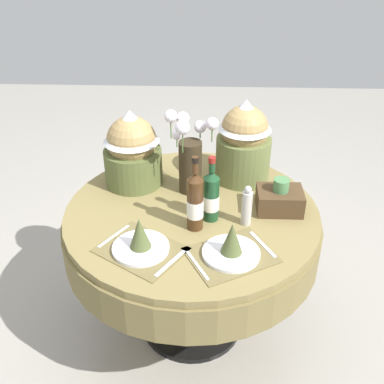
{
  "coord_description": "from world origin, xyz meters",
  "views": [
    {
      "loc": [
        0.07,
        -1.81,
        2.0
      ],
      "look_at": [
        0.0,
        0.03,
        0.85
      ],
      "focal_mm": 43.08,
      "sensor_mm": 36.0,
      "label": 1
    }
  ],
  "objects_px": {
    "flower_vase": "(190,155)",
    "gift_tub_back_left": "(132,146)",
    "dining_table": "(192,233)",
    "pepper_mill": "(247,207)",
    "place_setting_right": "(231,246)",
    "place_setting_left": "(140,241)",
    "wine_bottle_left": "(195,201)",
    "gift_tub_back_right": "(244,138)",
    "wine_bottle_centre": "(211,196)",
    "woven_basket_side_right": "(280,199)"
  },
  "relations": [
    {
      "from": "place_setting_right",
      "to": "gift_tub_back_right",
      "type": "distance_m",
      "value": 0.67
    },
    {
      "from": "gift_tub_back_right",
      "to": "wine_bottle_centre",
      "type": "bearing_deg",
      "value": -113.33
    },
    {
      "from": "pepper_mill",
      "to": "gift_tub_back_left",
      "type": "distance_m",
      "value": 0.67
    },
    {
      "from": "wine_bottle_left",
      "to": "place_setting_left",
      "type": "bearing_deg",
      "value": -142.42
    },
    {
      "from": "place_setting_left",
      "to": "gift_tub_back_right",
      "type": "bearing_deg",
      "value": 53.84
    },
    {
      "from": "wine_bottle_centre",
      "to": "pepper_mill",
      "type": "height_order",
      "value": "wine_bottle_centre"
    },
    {
      "from": "dining_table",
      "to": "gift_tub_back_right",
      "type": "relative_size",
      "value": 2.83
    },
    {
      "from": "wine_bottle_left",
      "to": "woven_basket_side_right",
      "type": "height_order",
      "value": "wine_bottle_left"
    },
    {
      "from": "woven_basket_side_right",
      "to": "gift_tub_back_right",
      "type": "bearing_deg",
      "value": 118.51
    },
    {
      "from": "dining_table",
      "to": "place_setting_right",
      "type": "relative_size",
      "value": 2.92
    },
    {
      "from": "wine_bottle_centre",
      "to": "gift_tub_back_right",
      "type": "height_order",
      "value": "gift_tub_back_right"
    },
    {
      "from": "wine_bottle_left",
      "to": "gift_tub_back_left",
      "type": "height_order",
      "value": "gift_tub_back_left"
    },
    {
      "from": "gift_tub_back_left",
      "to": "wine_bottle_left",
      "type": "bearing_deg",
      "value": -49.68
    },
    {
      "from": "dining_table",
      "to": "wine_bottle_left",
      "type": "xyz_separation_m",
      "value": [
        0.02,
        -0.14,
        0.28
      ]
    },
    {
      "from": "place_setting_left",
      "to": "wine_bottle_left",
      "type": "distance_m",
      "value": 0.29
    },
    {
      "from": "dining_table",
      "to": "gift_tub_back_right",
      "type": "distance_m",
      "value": 0.54
    },
    {
      "from": "wine_bottle_centre",
      "to": "woven_basket_side_right",
      "type": "relative_size",
      "value": 1.49
    },
    {
      "from": "flower_vase",
      "to": "gift_tub_back_left",
      "type": "relative_size",
      "value": 1.07
    },
    {
      "from": "dining_table",
      "to": "wine_bottle_centre",
      "type": "relative_size",
      "value": 3.89
    },
    {
      "from": "dining_table",
      "to": "woven_basket_side_right",
      "type": "xyz_separation_m",
      "value": [
        0.41,
        0.02,
        0.2
      ]
    },
    {
      "from": "wine_bottle_left",
      "to": "woven_basket_side_right",
      "type": "relative_size",
      "value": 1.67
    },
    {
      "from": "place_setting_right",
      "to": "wine_bottle_centre",
      "type": "bearing_deg",
      "value": 107.95
    },
    {
      "from": "dining_table",
      "to": "place_setting_right",
      "type": "xyz_separation_m",
      "value": [
        0.17,
        -0.33,
        0.18
      ]
    },
    {
      "from": "dining_table",
      "to": "wine_bottle_centre",
      "type": "distance_m",
      "value": 0.28
    },
    {
      "from": "dining_table",
      "to": "gift_tub_back_left",
      "type": "distance_m",
      "value": 0.52
    },
    {
      "from": "gift_tub_back_right",
      "to": "place_setting_left",
      "type": "bearing_deg",
      "value": -126.16
    },
    {
      "from": "place_setting_right",
      "to": "wine_bottle_centre",
      "type": "xyz_separation_m",
      "value": [
        -0.09,
        0.26,
        0.08
      ]
    },
    {
      "from": "pepper_mill",
      "to": "place_setting_right",
      "type": "bearing_deg",
      "value": -107.94
    },
    {
      "from": "wine_bottle_left",
      "to": "gift_tub_back_right",
      "type": "xyz_separation_m",
      "value": [
        0.23,
        0.45,
        0.09
      ]
    },
    {
      "from": "wine_bottle_left",
      "to": "wine_bottle_centre",
      "type": "bearing_deg",
      "value": 46.31
    },
    {
      "from": "wine_bottle_centre",
      "to": "gift_tub_back_right",
      "type": "distance_m",
      "value": 0.43
    },
    {
      "from": "place_setting_right",
      "to": "place_setting_left",
      "type": "bearing_deg",
      "value": 176.98
    },
    {
      "from": "gift_tub_back_right",
      "to": "wine_bottle_left",
      "type": "bearing_deg",
      "value": -117.29
    },
    {
      "from": "flower_vase",
      "to": "gift_tub_back_left",
      "type": "distance_m",
      "value": 0.3
    },
    {
      "from": "gift_tub_back_right",
      "to": "pepper_mill",
      "type": "bearing_deg",
      "value": -90.55
    },
    {
      "from": "place_setting_right",
      "to": "gift_tub_back_left",
      "type": "relative_size",
      "value": 1.06
    },
    {
      "from": "place_setting_right",
      "to": "wine_bottle_centre",
      "type": "distance_m",
      "value": 0.29
    },
    {
      "from": "wine_bottle_centre",
      "to": "place_setting_left",
      "type": "bearing_deg",
      "value": -140.11
    },
    {
      "from": "wine_bottle_centre",
      "to": "place_setting_right",
      "type": "bearing_deg",
      "value": -72.05
    },
    {
      "from": "place_setting_right",
      "to": "gift_tub_back_left",
      "type": "bearing_deg",
      "value": 129.94
    },
    {
      "from": "flower_vase",
      "to": "woven_basket_side_right",
      "type": "xyz_separation_m",
      "value": [
        0.43,
        -0.16,
        -0.14
      ]
    },
    {
      "from": "dining_table",
      "to": "pepper_mill",
      "type": "height_order",
      "value": "pepper_mill"
    },
    {
      "from": "place_setting_left",
      "to": "flower_vase",
      "type": "distance_m",
      "value": 0.54
    },
    {
      "from": "dining_table",
      "to": "place_setting_right",
      "type": "height_order",
      "value": "place_setting_right"
    },
    {
      "from": "flower_vase",
      "to": "pepper_mill",
      "type": "xyz_separation_m",
      "value": [
        0.27,
        -0.28,
        -0.11
      ]
    },
    {
      "from": "wine_bottle_left",
      "to": "gift_tub_back_left",
      "type": "bearing_deg",
      "value": 130.32
    },
    {
      "from": "pepper_mill",
      "to": "gift_tub_back_right",
      "type": "relative_size",
      "value": 0.46
    },
    {
      "from": "place_setting_left",
      "to": "wine_bottle_centre",
      "type": "bearing_deg",
      "value": 39.89
    },
    {
      "from": "place_setting_right",
      "to": "wine_bottle_left",
      "type": "height_order",
      "value": "wine_bottle_left"
    },
    {
      "from": "place_setting_left",
      "to": "pepper_mill",
      "type": "distance_m",
      "value": 0.5
    }
  ]
}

